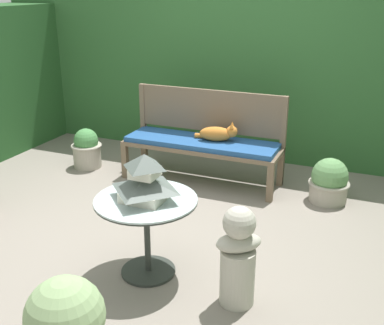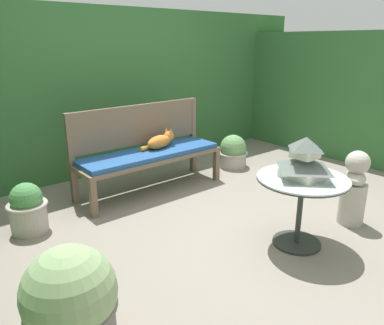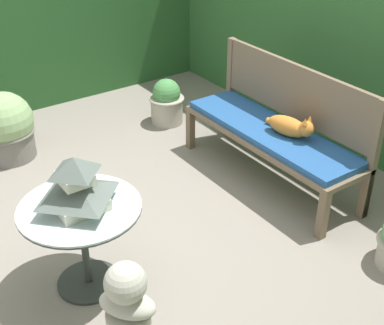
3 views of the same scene
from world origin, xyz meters
name	(u,v)px [view 3 (image 3 of 3)]	position (x,y,z in m)	size (l,w,h in m)	color
ground	(163,234)	(0.00, 0.00, 0.00)	(30.00, 30.00, 0.00)	gray
foliage_hedge_left	(26,17)	(-2.85, 0.18, 0.86)	(0.70, 3.57, 1.73)	#285628
garden_bench	(270,136)	(-0.13, 1.09, 0.39)	(1.64, 0.49, 0.46)	brown
bench_backrest	(295,97)	(-0.13, 1.32, 0.67)	(1.64, 0.06, 0.93)	brown
cat	(291,126)	(0.04, 1.13, 0.54)	(0.46, 0.22, 0.20)	orange
patio_table	(82,224)	(0.15, -0.64, 0.46)	(0.72, 0.72, 0.58)	#2D332D
pagoda_birdhouse	(77,186)	(0.15, -0.64, 0.72)	(0.38, 0.38, 0.33)	silver
garden_bust	(129,320)	(0.85, -0.73, 0.34)	(0.34, 0.31, 0.69)	#B7B2A3
potted_plant_table_far	(5,128)	(-1.70, -0.52, 0.28)	(0.51, 0.51, 0.60)	slate
potted_plant_bench_left	(167,102)	(-1.48, 0.98, 0.21)	(0.34, 0.34, 0.45)	#ADA393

